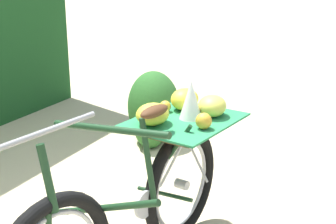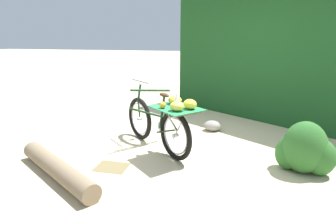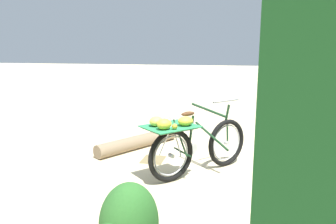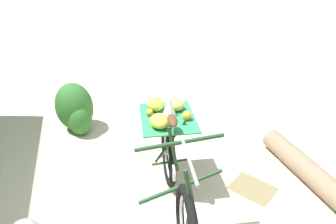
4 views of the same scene
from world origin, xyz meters
name	(u,v)px [view 4 (image 4 of 4)]	position (x,y,z in m)	size (l,w,h in m)	color
ground_plane	(155,206)	(0.00, 0.00, 0.00)	(60.00, 60.00, 0.00)	beige
bicycle	(174,165)	(0.13, 0.13, 0.49)	(1.52, 1.41, 1.03)	black
fallen_log	(320,181)	(1.18, 1.29, 0.12)	(0.24, 0.24, 1.74)	#7F6B51
shrub_cluster	(74,109)	(-1.89, 0.40, 0.31)	(0.73, 0.50, 0.69)	#2D6628
leaf_litter_patch	(253,188)	(0.63, 0.86, 0.00)	(0.44, 0.36, 0.01)	olive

